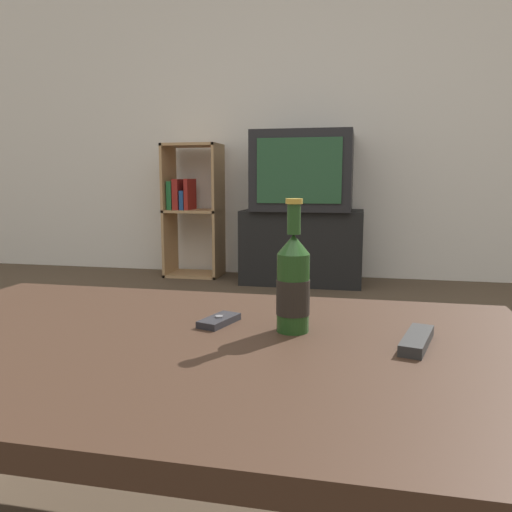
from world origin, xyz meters
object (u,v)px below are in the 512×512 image
object	(u,v)px
remote_control	(417,340)
bookshelf	(191,207)
television	(303,171)
cell_phone	(219,320)
tv_stand	(302,246)
beer_bottle	(293,284)

from	to	relation	value
remote_control	bookshelf	bearing A→B (deg)	131.31
television	bookshelf	size ratio (longest dim) A/B	0.68
bookshelf	cell_phone	size ratio (longest dim) A/B	9.17
tv_stand	television	distance (m)	0.54
television	cell_phone	world-z (taller)	television
beer_bottle	bookshelf	bearing A→B (deg)	113.04
tv_stand	beer_bottle	world-z (taller)	beer_bottle
television	bookshelf	xyz separation A→B (m)	(-0.88, 0.09, -0.27)
television	remote_control	distance (m)	2.74
cell_phone	remote_control	size ratio (longest dim) A/B	0.70
beer_bottle	cell_phone	xyz separation A→B (m)	(-0.15, 0.02, -0.09)
tv_stand	remote_control	bearing A→B (deg)	-79.21
tv_stand	remote_control	xyz separation A→B (m)	(0.51, -2.67, 0.19)
television	remote_control	xyz separation A→B (m)	(0.51, -2.67, -0.34)
tv_stand	cell_phone	bearing A→B (deg)	-87.25
beer_bottle	tv_stand	bearing A→B (deg)	96.08
television	bookshelf	world-z (taller)	television
cell_phone	remote_control	xyz separation A→B (m)	(0.38, -0.06, 0.00)
tv_stand	beer_bottle	bearing A→B (deg)	-83.92
bookshelf	beer_bottle	distance (m)	2.95
cell_phone	tv_stand	bearing A→B (deg)	110.15
cell_phone	remote_control	world-z (taller)	remote_control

